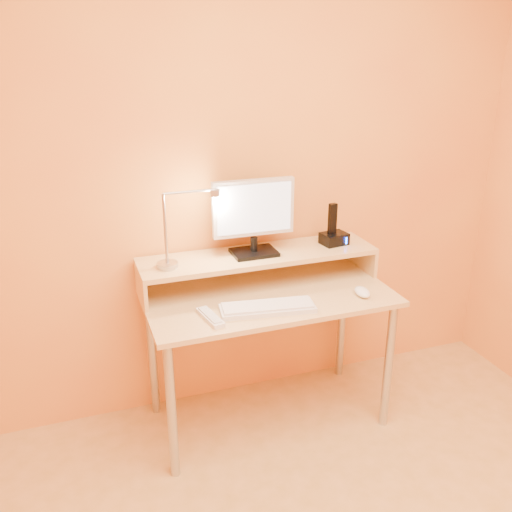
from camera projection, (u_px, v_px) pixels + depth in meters
name	position (u px, v px, depth m)	size (l,w,h in m)	color
wall_back	(247.00, 173.00, 2.81)	(3.00, 0.04, 2.50)	#F0A641
desk_leg_fl	(172.00, 412.00, 2.47)	(0.04, 0.04, 0.69)	#ACACB1
desk_leg_fr	(388.00, 366.00, 2.81)	(0.04, 0.04, 0.69)	#ACACB1
desk_leg_bl	(152.00, 355.00, 2.91)	(0.04, 0.04, 0.69)	#ACACB1
desk_leg_br	(342.00, 322.00, 3.25)	(0.04, 0.04, 0.69)	#ACACB1
desk_lower	(269.00, 297.00, 2.73)	(1.20, 0.60, 0.03)	#E2B177
shelf_riser_left	(141.00, 287.00, 2.65)	(0.02, 0.30, 0.14)	#E2B177
shelf_riser_right	(362.00, 256.00, 3.01)	(0.02, 0.30, 0.14)	#E2B177
desk_shelf	(259.00, 256.00, 2.80)	(1.20, 0.30, 0.03)	#E2B177
monitor_foot	(254.00, 252.00, 2.78)	(0.22, 0.16, 0.02)	black
monitor_neck	(254.00, 244.00, 2.77)	(0.04, 0.04, 0.07)	black
monitor_panel	(253.00, 208.00, 2.71)	(0.41, 0.04, 0.28)	silver
monitor_back	(252.00, 206.00, 2.73)	(0.37, 0.01, 0.24)	black
monitor_screen	(255.00, 209.00, 2.69)	(0.37, 0.00, 0.24)	silver
lamp_base	(167.00, 265.00, 2.62)	(0.10, 0.10, 0.03)	#ACACB1
lamp_post	(165.00, 229.00, 2.56)	(0.01, 0.01, 0.33)	#ACACB1
lamp_arm	(189.00, 192.00, 2.53)	(0.01, 0.01, 0.24)	#ACACB1
lamp_head	(215.00, 193.00, 2.58)	(0.04, 0.04, 0.03)	#ACACB1
lamp_bulb	(215.00, 196.00, 2.58)	(0.03, 0.03, 0.00)	#FFEAC6
phone_dock	(334.00, 239.00, 2.91)	(0.13, 0.10, 0.06)	black
phone_handset	(332.00, 219.00, 2.87)	(0.04, 0.03, 0.16)	black
phone_led	(346.00, 241.00, 2.88)	(0.01, 0.00, 0.04)	#136AFF
keyboard	(267.00, 308.00, 2.56)	(0.43, 0.14, 0.02)	silver
mouse	(362.00, 292.00, 2.70)	(0.07, 0.12, 0.04)	white
remote_control	(210.00, 317.00, 2.48)	(0.05, 0.20, 0.02)	silver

